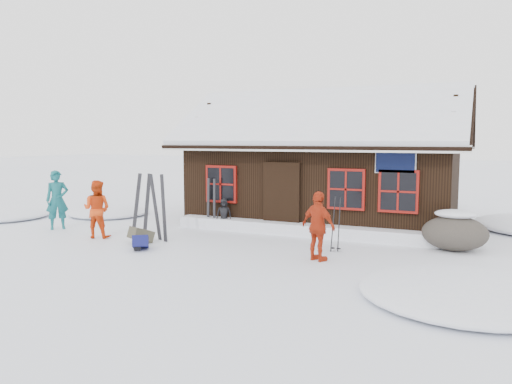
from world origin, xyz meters
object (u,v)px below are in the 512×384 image
at_px(ski_poles, 336,225).
at_px(backpack_olive, 141,238).
at_px(ski_pair_left, 142,205).
at_px(boulder, 455,232).
at_px(backpack_blue, 141,245).
at_px(skier_orange_left, 97,209).
at_px(skier_orange_right, 318,226).
at_px(skier_crouched, 224,214).
at_px(skier_teal, 57,200).

relative_size(ski_poles, backpack_olive, 2.49).
xyz_separation_m(ski_pair_left, ski_poles, (5.62, 0.17, -0.21)).
xyz_separation_m(boulder, backpack_olive, (-7.56, -2.46, -0.31)).
distance_m(boulder, backpack_olive, 7.95).
bearing_deg(backpack_blue, skier_orange_left, 124.40).
relative_size(skier_orange_right, backpack_blue, 3.13).
relative_size(skier_crouched, backpack_blue, 1.86).
bearing_deg(skier_orange_left, skier_orange_right, 165.54).
bearing_deg(backpack_blue, skier_crouched, 46.49).
height_order(skier_orange_right, ski_poles, skier_orange_right).
xyz_separation_m(skier_crouched, ski_pair_left, (-1.71, -1.75, 0.39)).
bearing_deg(ski_poles, skier_crouched, 157.92).
relative_size(ski_pair_left, backpack_olive, 3.27).
distance_m(skier_orange_left, skier_crouched, 3.69).
distance_m(ski_poles, backpack_blue, 4.82).
xyz_separation_m(skier_orange_left, skier_orange_right, (6.38, -0.04, -0.02)).
bearing_deg(backpack_olive, skier_orange_left, -159.58).
xyz_separation_m(ski_pair_left, backpack_olive, (0.69, -0.97, -0.71)).
height_order(skier_teal, skier_orange_right, skier_teal).
bearing_deg(boulder, skier_orange_left, -165.61).
height_order(backpack_blue, backpack_olive, backpack_olive).
xyz_separation_m(skier_teal, ski_pair_left, (2.90, 0.31, -0.03)).
xyz_separation_m(skier_orange_right, backpack_blue, (-4.32, -0.75, -0.65)).
bearing_deg(skier_teal, ski_poles, -46.90).
bearing_deg(boulder, backpack_blue, -156.12).
relative_size(skier_crouched, ski_poles, 0.67).
bearing_deg(ski_pair_left, skier_orange_right, -31.50).
bearing_deg(skier_orange_left, backpack_olive, 161.56).
height_order(ski_pair_left, backpack_blue, ski_pair_left).
bearing_deg(boulder, ski_poles, -153.38).
distance_m(skier_crouched, boulder, 6.54).
distance_m(skier_orange_left, ski_pair_left, 1.23).
distance_m(backpack_blue, backpack_olive, 0.83).
relative_size(boulder, ski_pair_left, 0.86).
height_order(boulder, backpack_olive, boulder).
xyz_separation_m(backpack_blue, backpack_olive, (-0.49, 0.67, 0.01)).
height_order(skier_crouched, backpack_olive, skier_crouched).
bearing_deg(skier_orange_left, ski_pair_left, -149.72).
height_order(skier_orange_left, boulder, skier_orange_left).
relative_size(skier_orange_left, ski_pair_left, 0.88).
bearing_deg(ski_pair_left, skier_crouched, 23.44).
distance_m(skier_crouched, ski_pair_left, 2.48).
xyz_separation_m(skier_teal, backpack_olive, (3.59, -0.67, -0.74)).
bearing_deg(skier_orange_right, ski_poles, -71.93).
height_order(skier_orange_right, boulder, skier_orange_right).
bearing_deg(skier_crouched, boulder, -26.01).
bearing_deg(backpack_blue, ski_pair_left, 91.12).
bearing_deg(skier_crouched, backpack_olive, -134.13).
distance_m(skier_teal, skier_crouched, 5.07).
bearing_deg(backpack_olive, ski_pair_left, 150.17).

